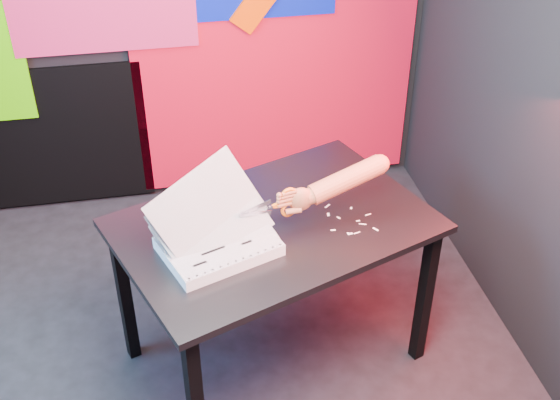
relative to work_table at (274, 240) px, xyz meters
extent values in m
cube|color=#24252A|center=(-0.38, -0.05, -0.66)|extent=(3.00, 3.00, 0.01)
cube|color=red|center=(0.27, 1.42, 0.19)|extent=(1.60, 0.02, 1.60)
cube|color=black|center=(-1.13, 1.42, -0.21)|extent=(1.30, 0.02, 0.85)
cube|color=black|center=(-0.63, 0.12, -0.30)|extent=(0.06, 0.06, 0.72)
cube|color=black|center=(0.63, -0.12, -0.30)|extent=(0.06, 0.06, 0.72)
cube|color=black|center=(0.39, 0.52, -0.30)|extent=(0.06, 0.06, 0.72)
cube|color=#262627|center=(0.00, 0.00, 0.07)|extent=(1.42, 1.19, 0.03)
cube|color=white|center=(-0.24, -0.14, 0.11)|extent=(0.48, 0.42, 0.05)
cube|color=white|center=(-0.24, -0.14, 0.14)|extent=(0.48, 0.42, 0.00)
cube|color=white|center=(-0.24, -0.14, 0.14)|extent=(0.48, 0.40, 0.12)
cube|color=white|center=(-0.25, -0.12, 0.17)|extent=(0.48, 0.38, 0.21)
cube|color=white|center=(-0.26, -0.11, 0.21)|extent=(0.48, 0.33, 0.30)
cube|color=white|center=(-0.27, -0.09, 0.26)|extent=(0.47, 0.29, 0.35)
cylinder|color=black|center=(-0.36, -0.33, 0.14)|extent=(0.01, 0.01, 0.00)
cylinder|color=black|center=(-0.33, -0.32, 0.14)|extent=(0.01, 0.01, 0.00)
cylinder|color=black|center=(-0.30, -0.31, 0.14)|extent=(0.01, 0.01, 0.00)
cylinder|color=black|center=(-0.28, -0.30, 0.14)|extent=(0.01, 0.01, 0.00)
cylinder|color=black|center=(-0.25, -0.29, 0.14)|extent=(0.01, 0.01, 0.00)
cylinder|color=black|center=(-0.22, -0.28, 0.14)|extent=(0.01, 0.01, 0.00)
cylinder|color=black|center=(-0.19, -0.27, 0.14)|extent=(0.01, 0.01, 0.00)
cylinder|color=black|center=(-0.16, -0.26, 0.14)|extent=(0.01, 0.01, 0.00)
cylinder|color=black|center=(-0.13, -0.25, 0.14)|extent=(0.01, 0.01, 0.00)
cylinder|color=black|center=(-0.10, -0.24, 0.14)|extent=(0.01, 0.01, 0.00)
cylinder|color=black|center=(-0.07, -0.23, 0.14)|extent=(0.01, 0.01, 0.00)
cylinder|color=black|center=(-0.04, -0.21, 0.14)|extent=(0.01, 0.01, 0.00)
cylinder|color=black|center=(-0.02, -0.20, 0.14)|extent=(0.01, 0.01, 0.00)
cylinder|color=black|center=(-0.46, -0.08, 0.14)|extent=(0.01, 0.01, 0.00)
cylinder|color=black|center=(-0.43, -0.06, 0.14)|extent=(0.01, 0.01, 0.00)
cylinder|color=black|center=(-0.40, -0.05, 0.14)|extent=(0.01, 0.01, 0.00)
cylinder|color=black|center=(-0.37, -0.04, 0.14)|extent=(0.01, 0.01, 0.00)
cylinder|color=black|center=(-0.34, -0.03, 0.14)|extent=(0.01, 0.01, 0.00)
cylinder|color=black|center=(-0.31, -0.02, 0.14)|extent=(0.01, 0.01, 0.00)
cylinder|color=black|center=(-0.29, -0.01, 0.14)|extent=(0.01, 0.01, 0.00)
cylinder|color=black|center=(-0.26, 0.00, 0.14)|extent=(0.01, 0.01, 0.00)
cylinder|color=black|center=(-0.23, 0.01, 0.14)|extent=(0.01, 0.01, 0.00)
cylinder|color=black|center=(-0.20, 0.02, 0.14)|extent=(0.01, 0.01, 0.00)
cylinder|color=black|center=(-0.17, 0.03, 0.14)|extent=(0.01, 0.01, 0.00)
cylinder|color=black|center=(-0.14, 0.04, 0.14)|extent=(0.01, 0.01, 0.00)
cylinder|color=black|center=(-0.11, 0.05, 0.14)|extent=(0.01, 0.01, 0.00)
cube|color=black|center=(-0.35, -0.12, 0.14)|extent=(0.07, 0.04, 0.00)
cube|color=black|center=(-0.23, -0.10, 0.14)|extent=(0.05, 0.03, 0.00)
cube|color=black|center=(-0.26, -0.19, 0.14)|extent=(0.09, 0.04, 0.00)
cube|color=black|center=(-0.13, -0.17, 0.14)|extent=(0.04, 0.03, 0.00)
cube|color=black|center=(-0.32, -0.26, 0.14)|extent=(0.05, 0.03, 0.00)
cube|color=black|center=(-0.22, -0.04, 0.14)|extent=(0.06, 0.03, 0.00)
cube|color=silver|center=(-0.09, -0.09, 0.23)|extent=(0.13, 0.03, 0.04)
cube|color=silver|center=(-0.09, -0.09, 0.21)|extent=(0.13, 0.03, 0.04)
cylinder|color=silver|center=(-0.02, -0.07, 0.22)|extent=(0.02, 0.01, 0.01)
cube|color=orange|center=(0.00, -0.07, 0.21)|extent=(0.05, 0.02, 0.02)
cube|color=orange|center=(0.00, -0.07, 0.22)|extent=(0.05, 0.02, 0.02)
torus|color=orange|center=(0.05, -0.05, 0.25)|extent=(0.07, 0.03, 0.07)
torus|color=orange|center=(0.05, -0.05, 0.19)|extent=(0.07, 0.03, 0.07)
ellipsoid|color=#A96342|center=(0.10, -0.04, 0.22)|extent=(0.10, 0.06, 0.10)
cylinder|color=#A96342|center=(0.05, -0.05, 0.21)|extent=(0.08, 0.04, 0.02)
cylinder|color=#A96342|center=(0.05, -0.05, 0.23)|extent=(0.07, 0.03, 0.02)
cylinder|color=#A96342|center=(0.05, -0.05, 0.25)|extent=(0.07, 0.03, 0.02)
cylinder|color=#A96342|center=(0.05, -0.05, 0.26)|extent=(0.06, 0.03, 0.02)
cylinder|color=#A96342|center=(0.07, -0.06, 0.18)|extent=(0.06, 0.03, 0.03)
cylinder|color=#A96342|center=(0.14, -0.03, 0.22)|extent=(0.07, 0.08, 0.07)
cylinder|color=#A96342|center=(0.29, 0.00, 0.26)|extent=(0.33, 0.15, 0.15)
sphere|color=#A96342|center=(0.43, 0.03, 0.29)|extent=(0.08, 0.08, 0.08)
cube|color=silver|center=(0.28, -0.13, 0.09)|extent=(0.02, 0.01, 0.00)
cube|color=silver|center=(0.33, 0.04, 0.09)|extent=(0.01, 0.01, 0.00)
cube|color=silver|center=(0.26, -0.02, 0.09)|extent=(0.02, 0.02, 0.00)
cube|color=silver|center=(0.38, -0.12, 0.09)|extent=(0.02, 0.03, 0.00)
cube|color=silver|center=(0.22, 0.01, 0.09)|extent=(0.01, 0.02, 0.00)
cube|color=silver|center=(0.30, -0.13, 0.09)|extent=(0.03, 0.01, 0.00)
cube|color=silver|center=(0.38, -0.02, 0.09)|extent=(0.03, 0.01, 0.00)
cube|color=silver|center=(0.34, -0.08, 0.09)|extent=(0.03, 0.01, 0.00)
cube|color=silver|center=(0.33, -0.05, 0.09)|extent=(0.02, 0.01, 0.00)
cube|color=silver|center=(0.22, -0.09, 0.09)|extent=(0.02, 0.01, 0.00)
cube|color=silver|center=(0.24, 0.07, 0.09)|extent=(0.03, 0.02, 0.00)
cube|color=silver|center=(0.27, -0.12, 0.09)|extent=(0.01, 0.01, 0.00)
camera|label=1|loc=(-0.40, -2.21, 1.75)|focal=45.00mm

